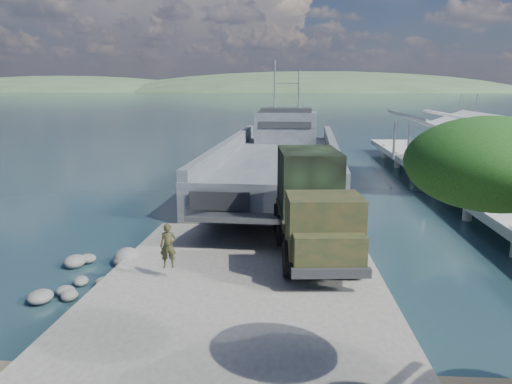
{
  "coord_description": "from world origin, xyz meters",
  "views": [
    {
      "loc": [
        1.52,
        -17.03,
        7.23
      ],
      "look_at": [
        0.07,
        6.0,
        2.29
      ],
      "focal_mm": 35.0,
      "sensor_mm": 36.0,
      "label": 1
    }
  ],
  "objects_px": {
    "landing_craft": "(280,167)",
    "soldier": "(169,256)",
    "military_truck": "(313,203)",
    "sailboat_far": "(458,148)",
    "sailboat_near": "(472,159)",
    "pier": "(449,166)"
  },
  "relations": [
    {
      "from": "landing_craft",
      "to": "military_truck",
      "type": "relative_size",
      "value": 4.02
    },
    {
      "from": "sailboat_near",
      "to": "military_truck",
      "type": "bearing_deg",
      "value": -112.99
    },
    {
      "from": "landing_craft",
      "to": "sailboat_near",
      "type": "relative_size",
      "value": 5.28
    },
    {
      "from": "landing_craft",
      "to": "soldier",
      "type": "distance_m",
      "value": 23.31
    },
    {
      "from": "pier",
      "to": "landing_craft",
      "type": "distance_m",
      "value": 12.68
    },
    {
      "from": "soldier",
      "to": "sailboat_far",
      "type": "xyz_separation_m",
      "value": [
        23.21,
        40.31,
        -0.95
      ]
    },
    {
      "from": "sailboat_near",
      "to": "landing_craft",
      "type": "bearing_deg",
      "value": -147.19
    },
    {
      "from": "landing_craft",
      "to": "soldier",
      "type": "xyz_separation_m",
      "value": [
        -3.56,
        -23.03,
        0.45
      ]
    },
    {
      "from": "sailboat_far",
      "to": "military_truck",
      "type": "bearing_deg",
      "value": -118.18
    },
    {
      "from": "landing_craft",
      "to": "sailboat_far",
      "type": "relative_size",
      "value": 5.41
    },
    {
      "from": "military_truck",
      "to": "soldier",
      "type": "height_order",
      "value": "military_truck"
    },
    {
      "from": "sailboat_near",
      "to": "sailboat_far",
      "type": "relative_size",
      "value": 1.02
    },
    {
      "from": "sailboat_far",
      "to": "sailboat_near",
      "type": "bearing_deg",
      "value": -101.7
    },
    {
      "from": "landing_craft",
      "to": "sailboat_far",
      "type": "xyz_separation_m",
      "value": [
        19.65,
        17.28,
        -0.5
      ]
    },
    {
      "from": "pier",
      "to": "sailboat_near",
      "type": "height_order",
      "value": "sailboat_near"
    },
    {
      "from": "pier",
      "to": "soldier",
      "type": "bearing_deg",
      "value": -129.13
    },
    {
      "from": "pier",
      "to": "military_truck",
      "type": "distance_m",
      "value": 18.88
    },
    {
      "from": "military_truck",
      "to": "sailboat_near",
      "type": "xyz_separation_m",
      "value": [
        16.53,
        28.2,
        -2.13
      ]
    },
    {
      "from": "pier",
      "to": "sailboat_near",
      "type": "relative_size",
      "value": 6.56
    },
    {
      "from": "landing_craft",
      "to": "sailboat_far",
      "type": "distance_m",
      "value": 26.17
    },
    {
      "from": "military_truck",
      "to": "sailboat_far",
      "type": "height_order",
      "value": "sailboat_far"
    },
    {
      "from": "landing_craft",
      "to": "soldier",
      "type": "relative_size",
      "value": 22.19
    }
  ]
}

